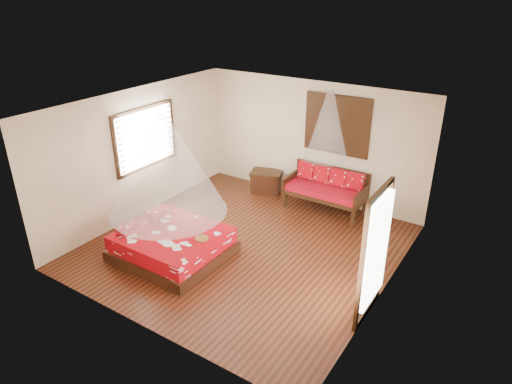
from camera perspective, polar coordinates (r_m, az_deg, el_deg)
room at (r=8.43m, az=-1.44°, el=1.35°), size 5.54×5.54×2.84m
bed at (r=8.82m, az=-10.46°, el=-6.37°), size 1.93×1.75×0.63m
daybed at (r=10.43m, az=8.79°, el=0.58°), size 1.81×0.80×0.95m
storage_chest at (r=11.29m, az=1.30°, el=1.36°), size 0.88×0.75×0.51m
shutter_panel at (r=10.25m, az=10.09°, el=8.27°), size 1.52×0.06×1.32m
window_left at (r=10.15m, az=-13.62°, el=6.59°), size 0.10×1.74×1.34m
glazed_door at (r=7.05m, az=14.40°, el=-7.64°), size 0.08×1.02×2.16m
wine_tray at (r=8.36m, az=-6.80°, el=-5.57°), size 0.24×0.24×0.20m
mosquito_net_main at (r=8.11m, az=-11.25°, el=3.31°), size 2.11×2.11×1.80m
mosquito_net_daybed at (r=9.81m, az=9.02°, el=8.20°), size 0.92×0.92×1.50m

